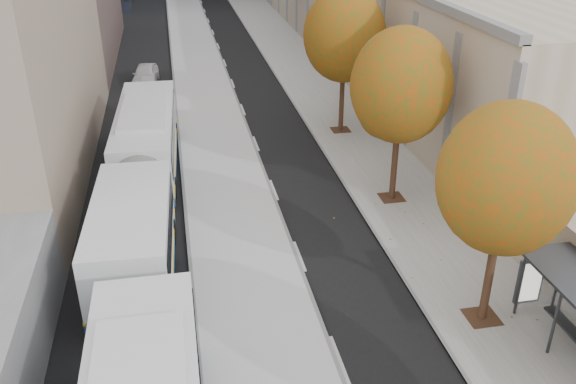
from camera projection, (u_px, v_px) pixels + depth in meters
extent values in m
cube|color=#BEBEBE|center=(210.00, 116.00, 38.62)|extent=(4.25, 150.00, 0.15)
cube|color=gray|center=(332.00, 108.00, 39.99)|extent=(4.75, 150.00, 0.08)
cylinder|color=black|center=(489.00, 277.00, 19.87)|extent=(0.28, 0.28, 3.24)
sphere|color=#335817|center=(506.00, 179.00, 18.27)|extent=(4.20, 4.20, 4.20)
cylinder|color=black|center=(394.00, 165.00, 27.73)|extent=(0.28, 0.28, 3.38)
sphere|color=#335817|center=(401.00, 86.00, 26.06)|extent=(4.40, 4.40, 4.40)
cylinder|color=black|center=(342.00, 102.00, 35.59)|extent=(0.28, 0.28, 3.51)
sphere|color=#335817|center=(344.00, 35.00, 33.85)|extent=(4.60, 4.60, 4.60)
cube|color=silver|center=(142.00, 175.00, 27.19)|extent=(3.40, 18.88, 3.13)
cube|color=black|center=(141.00, 164.00, 26.93)|extent=(3.43, 18.13, 1.09)
cube|color=#187859|center=(138.00, 310.00, 19.14)|extent=(1.98, 0.13, 1.21)
imported|color=#BDBDBD|center=(145.00, 74.00, 44.79)|extent=(2.11, 4.33, 1.42)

